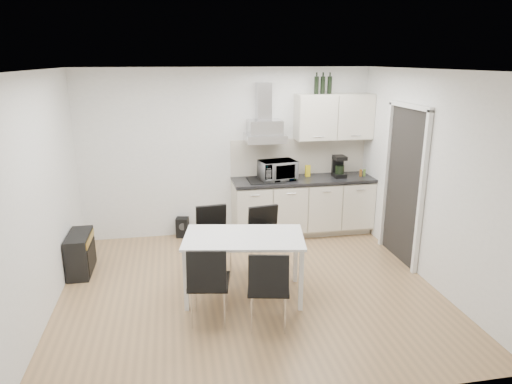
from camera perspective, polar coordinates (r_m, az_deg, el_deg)
ground at (r=5.71m, az=-0.82°, el=-12.07°), size 4.50×4.50×0.00m
wall_back at (r=7.14m, az=-3.59°, el=4.86°), size 4.50×0.10×2.60m
wall_front at (r=3.38m, az=4.92°, el=-8.46°), size 4.50×0.10×2.60m
wall_left at (r=5.34m, az=-25.43°, el=-0.66°), size 0.10×4.00×2.60m
wall_right at (r=6.00m, az=20.81°, el=1.62°), size 0.10×4.00×2.60m
ceiling at (r=5.02m, az=-0.94°, el=15.02°), size 4.50×4.50×0.00m
doorway at (r=6.51m, az=17.83°, el=0.70°), size 0.08×1.04×2.10m
kitchenette at (r=7.24m, az=6.13°, el=1.13°), size 2.22×0.64×2.52m
dining_table at (r=5.30m, az=-1.53°, el=-6.39°), size 1.49×1.02×0.75m
chair_far_left at (r=5.96m, az=-5.21°, el=-6.20°), size 0.49×0.54×0.88m
chair_far_right at (r=5.91m, az=1.51°, el=-6.30°), size 0.51×0.56×0.88m
chair_near_left at (r=4.93m, az=-5.89°, el=-11.22°), size 0.52×0.57×0.88m
chair_near_right at (r=4.82m, az=1.56°, el=-11.81°), size 0.53×0.58×0.88m
guitar_amp at (r=6.44m, az=-21.10°, el=-7.16°), size 0.28×0.65×0.54m
floor_speaker at (r=7.31m, az=-9.17°, el=-4.38°), size 0.22×0.20×0.31m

